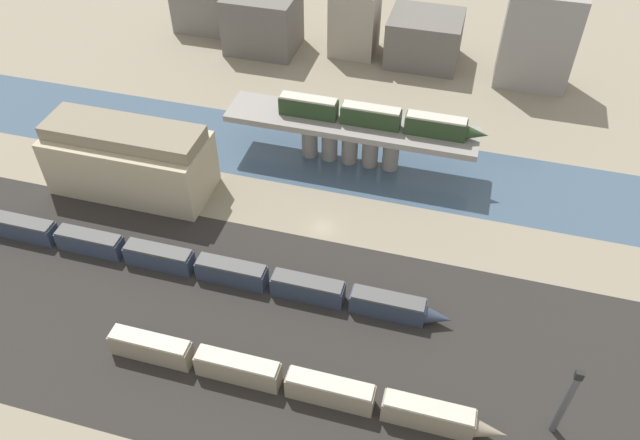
% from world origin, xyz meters
% --- Properties ---
extents(ground_plane, '(400.00, 400.00, 0.00)m').
position_xyz_m(ground_plane, '(0.00, 0.00, 0.00)').
color(ground_plane, gray).
extents(railbed_yard, '(280.00, 42.00, 0.01)m').
position_xyz_m(railbed_yard, '(0.00, -24.00, 0.00)').
color(railbed_yard, '#282623').
rests_on(railbed_yard, ground).
extents(river_water, '(320.00, 20.39, 0.01)m').
position_xyz_m(river_water, '(0.00, 19.88, 0.00)').
color(river_water, '#3D5166').
rests_on(river_water, ground).
extents(bridge, '(48.15, 9.42, 9.29)m').
position_xyz_m(bridge, '(-0.00, 19.88, 6.72)').
color(bridge, gray).
rests_on(bridge, ground).
extents(train_on_bridge, '(39.21, 2.69, 3.90)m').
position_xyz_m(train_on_bridge, '(4.98, 19.88, 11.20)').
color(train_on_bridge, '#23381E').
rests_on(train_on_bridge, bridge).
extents(train_yard_near, '(56.12, 2.75, 4.17)m').
position_xyz_m(train_yard_near, '(4.40, -32.42, 2.05)').
color(train_yard_near, gray).
rests_on(train_yard_near, ground).
extents(train_yard_mid, '(79.23, 2.99, 3.77)m').
position_xyz_m(train_yard_mid, '(-15.88, -15.70, 1.85)').
color(train_yard_mid, '#2D384C').
rests_on(train_yard_mid, ground).
extents(warehouse_building, '(29.24, 12.60, 13.62)m').
position_xyz_m(warehouse_building, '(-37.09, 1.52, 6.48)').
color(warehouse_building, tan).
rests_on(warehouse_building, ground).
extents(signal_tower, '(1.00, 0.97, 13.28)m').
position_xyz_m(signal_tower, '(39.21, -28.81, 6.49)').
color(signal_tower, '#4C4C51').
rests_on(signal_tower, ground).
extents(city_block_far_left, '(13.88, 10.26, 11.17)m').
position_xyz_m(city_block_far_left, '(-50.02, 65.30, 5.58)').
color(city_block_far_left, slate).
rests_on(city_block_far_left, ground).
extents(city_block_left, '(17.00, 13.98, 13.90)m').
position_xyz_m(city_block_left, '(-31.47, 59.20, 6.95)').
color(city_block_left, '#605B56').
rests_on(city_block_left, ground).
extents(city_block_center, '(11.00, 10.20, 16.02)m').
position_xyz_m(city_block_center, '(-9.30, 63.35, 8.01)').
color(city_block_center, gray).
rests_on(city_block_center, ground).
extents(city_block_right, '(17.04, 14.66, 11.39)m').
position_xyz_m(city_block_right, '(7.89, 63.47, 5.70)').
color(city_block_right, '#605B56').
rests_on(city_block_right, ground).
extents(city_block_far_right, '(15.91, 8.67, 21.94)m').
position_xyz_m(city_block_far_right, '(33.28, 59.35, 10.97)').
color(city_block_far_right, gray).
rests_on(city_block_far_right, ground).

